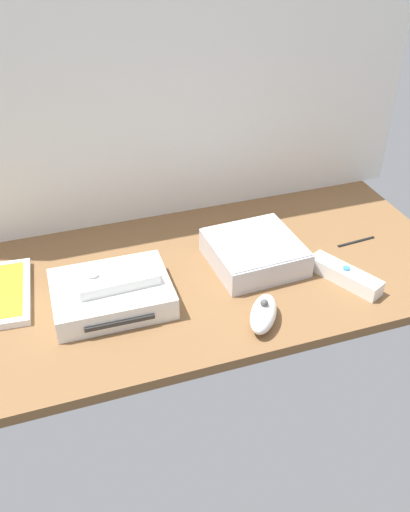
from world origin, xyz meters
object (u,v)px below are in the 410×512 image
remote_nunchuk (263,314)px  remote_classic_pad (116,276)px  game_console (112,294)px  remote_wand (345,275)px  stylus_pen (357,241)px  mini_computer (255,253)px

remote_nunchuk → remote_classic_pad: (-22.68, 14.35, 3.37)cm
game_console → remote_wand: size_ratio=1.43×
remote_classic_pad → stylus_pen: remote_classic_pad is taller
mini_computer → remote_wand: (13.99, -10.75, -1.13)cm
remote_wand → stylus_pen: bearing=23.8°
mini_computer → remote_classic_pad: 28.30cm
stylus_pen → remote_classic_pad: bearing=-177.3°
remote_wand → stylus_pen: 14.53cm
remote_classic_pad → remote_nunchuk: bearing=-34.2°
remote_nunchuk → mini_computer: bearing=105.0°
mini_computer → stylus_pen: (23.40, 0.26, -2.29)cm
game_console → remote_nunchuk: bearing=-28.6°
mini_computer → remote_wand: mini_computer is taller
remote_nunchuk → stylus_pen: 33.37cm
mini_computer → remote_nunchuk: size_ratio=1.65×
remote_wand → remote_classic_pad: size_ratio=1.02×
game_console → mini_computer: size_ratio=1.20×
mini_computer → remote_wand: 17.68cm
remote_classic_pad → stylus_pen: (51.49, 2.40, -5.06)cm
remote_classic_pad → stylus_pen: 51.79cm
remote_nunchuk → remote_classic_pad: 27.05cm
remote_wand → remote_classic_pad: bearing=142.8°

